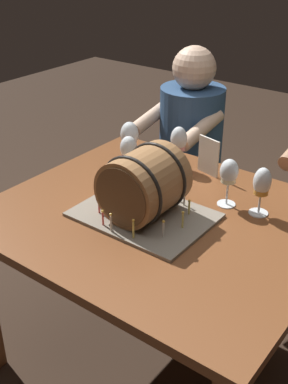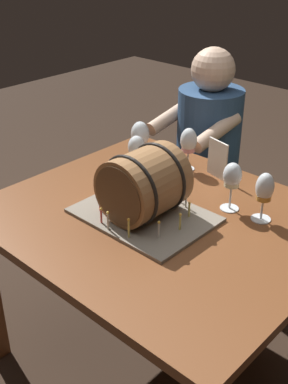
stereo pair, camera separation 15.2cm
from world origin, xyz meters
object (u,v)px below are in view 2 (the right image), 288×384
(dining_table, at_px, (161,239))
(wine_glass_rose, at_px, (189,142))
(person_seated_left, at_px, (206,163))
(wine_glass_empty, at_px, (140,135))
(wine_glass_red, at_px, (136,149))
(barrel_cake, at_px, (144,187))
(wine_glass_amber, at_px, (264,190))
(wine_glass_white, at_px, (232,178))
(menu_card, at_px, (217,159))

(dining_table, relative_size, wine_glass_rose, 6.38)
(person_seated_left, bearing_deg, dining_table, -64.48)
(wine_glass_empty, bearing_deg, wine_glass_red, -53.05)
(barrel_cake, height_order, wine_glass_empty, barrel_cake)
(person_seated_left, bearing_deg, barrel_cake, -67.99)
(wine_glass_rose, bearing_deg, wine_glass_empty, -152.37)
(barrel_cake, height_order, person_seated_left, person_seated_left)
(wine_glass_amber, distance_m, wine_glass_rose, 0.47)
(wine_glass_amber, bearing_deg, barrel_cake, -139.93)
(wine_glass_white, height_order, wine_glass_red, wine_glass_white)
(wine_glass_red, bearing_deg, barrel_cake, -41.57)
(wine_glass_red, xyz_separation_m, menu_card, (0.24, 0.23, -0.05))
(dining_table, distance_m, person_seated_left, 0.92)
(wine_glass_amber, bearing_deg, wine_glass_white, -173.76)
(wine_glass_empty, relative_size, wine_glass_rose, 1.04)
(wine_glass_empty, distance_m, menu_card, 0.35)
(barrel_cake, relative_size, wine_glass_empty, 2.43)
(wine_glass_white, bearing_deg, barrel_cake, -127.36)
(wine_glass_white, xyz_separation_m, menu_card, (-0.19, 0.19, -0.05))
(dining_table, relative_size, menu_card, 7.46)
(barrel_cake, height_order, wine_glass_rose, barrel_cake)
(barrel_cake, xyz_separation_m, wine_glass_rose, (-0.13, 0.42, 0.01))
(wine_glass_empty, height_order, wine_glass_rose, wine_glass_empty)
(wine_glass_empty, distance_m, wine_glass_white, 0.52)
(wine_glass_amber, relative_size, person_seated_left, 0.16)
(barrel_cake, relative_size, wine_glass_rose, 2.53)
(barrel_cake, bearing_deg, wine_glass_amber, 40.07)
(dining_table, bearing_deg, wine_glass_white, 52.43)
(dining_table, height_order, wine_glass_rose, wine_glass_rose)
(wine_glass_amber, height_order, wine_glass_white, wine_glass_white)
(menu_card, distance_m, person_seated_left, 0.63)
(wine_glass_rose, bearing_deg, person_seated_left, 115.89)
(dining_table, bearing_deg, wine_glass_empty, 143.45)
(barrel_cake, distance_m, wine_glass_red, 0.32)
(wine_glass_white, xyz_separation_m, person_seated_left, (-0.55, 0.62, -0.33))
(wine_glass_white, relative_size, wine_glass_red, 1.02)
(menu_card, bearing_deg, dining_table, -71.06)
(dining_table, bearing_deg, menu_card, 95.33)
(wine_glass_rose, height_order, wine_glass_white, same)
(dining_table, height_order, wine_glass_empty, wine_glass_empty)
(wine_glass_empty, xyz_separation_m, wine_glass_red, (0.08, -0.10, -0.01))
(wine_glass_white, bearing_deg, person_seated_left, 131.54)
(wine_glass_rose, distance_m, person_seated_left, 0.60)
(dining_table, xyz_separation_m, wine_glass_red, (-0.28, 0.16, 0.23))
(dining_table, distance_m, wine_glass_rose, 0.46)
(wine_glass_rose, bearing_deg, dining_table, -64.95)
(dining_table, distance_m, wine_glass_amber, 0.42)
(dining_table, height_order, barrel_cake, barrel_cake)
(barrel_cake, bearing_deg, wine_glass_empty, 135.10)
(dining_table, xyz_separation_m, wine_glass_rose, (-0.17, 0.36, 0.23))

